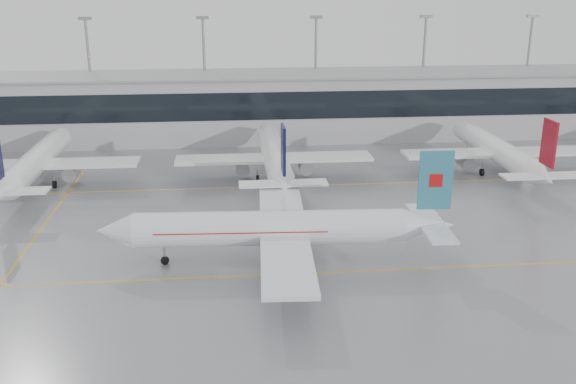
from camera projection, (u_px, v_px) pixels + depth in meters
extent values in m
plane|color=gray|center=(299.00, 274.00, 66.30)|extent=(320.00, 320.00, 0.00)
cube|color=gold|center=(299.00, 274.00, 66.30)|extent=(120.00, 0.25, 0.01)
cube|color=gold|center=(276.00, 186.00, 94.68)|extent=(120.00, 0.25, 0.01)
cube|color=gold|center=(40.00, 231.00, 77.71)|extent=(0.25, 60.00, 0.01)
cube|color=#A8A8AC|center=(263.00, 107.00, 123.09)|extent=(180.00, 15.00, 12.00)
cube|color=black|center=(265.00, 106.00, 115.48)|extent=(180.00, 0.20, 5.00)
cube|color=gray|center=(262.00, 74.00, 121.16)|extent=(182.00, 16.00, 0.40)
cylinder|color=gray|center=(91.00, 78.00, 124.16)|extent=(0.50, 0.50, 22.00)
cube|color=gray|center=(85.00, 18.00, 120.65)|extent=(2.40, 1.00, 0.60)
cylinder|color=gray|center=(205.00, 77.00, 126.19)|extent=(0.50, 0.50, 22.00)
cube|color=gray|center=(202.00, 18.00, 122.68)|extent=(2.40, 1.00, 0.60)
cylinder|color=gray|center=(315.00, 75.00, 128.23)|extent=(0.50, 0.50, 22.00)
cube|color=gray|center=(316.00, 17.00, 124.72)|extent=(2.40, 1.00, 0.60)
cylinder|color=gray|center=(423.00, 74.00, 130.26)|extent=(0.50, 0.50, 22.00)
cube|color=gray|center=(426.00, 17.00, 126.75)|extent=(2.40, 1.00, 0.60)
cylinder|color=gray|center=(526.00, 73.00, 132.30)|extent=(0.50, 0.50, 22.00)
cube|color=gray|center=(533.00, 16.00, 128.79)|extent=(2.40, 1.00, 0.60)
cylinder|color=white|center=(270.00, 228.00, 67.80)|extent=(28.58, 5.17, 3.73)
cone|color=white|center=(115.00, 231.00, 67.08)|extent=(4.18, 3.93, 3.73)
cone|color=white|center=(428.00, 225.00, 68.56)|extent=(5.78, 4.01, 3.73)
cube|color=white|center=(284.00, 231.00, 67.99)|extent=(6.55, 31.01, 0.45)
cube|color=white|center=(431.00, 223.00, 68.47)|extent=(3.40, 11.97, 0.25)
cube|color=teal|center=(436.00, 180.00, 67.01)|extent=(3.61, 0.53, 6.36)
cylinder|color=gray|center=(281.00, 263.00, 63.88)|extent=(3.70, 2.28, 2.10)
cylinder|color=gray|center=(278.00, 228.00, 72.99)|extent=(3.70, 2.28, 2.10)
cylinder|color=gray|center=(164.00, 253.00, 68.13)|extent=(0.20, 0.20, 1.63)
cylinder|color=black|center=(165.00, 260.00, 68.39)|extent=(0.91, 0.35, 0.90)
cylinder|color=gray|center=(294.00, 260.00, 66.24)|extent=(0.24, 0.24, 1.63)
cylinder|color=black|center=(294.00, 267.00, 66.50)|extent=(1.12, 0.51, 1.10)
cylinder|color=gray|center=(292.00, 241.00, 71.18)|extent=(0.24, 0.24, 1.63)
cylinder|color=black|center=(292.00, 248.00, 71.44)|extent=(1.12, 0.51, 1.10)
cube|color=#B70F0F|center=(436.00, 180.00, 67.00)|extent=(1.42, 0.52, 1.40)
cube|color=#B70F0F|center=(241.00, 227.00, 67.60)|extent=(18.17, 4.67, 0.12)
cylinder|color=white|center=(38.00, 159.00, 94.99)|extent=(3.59, 27.36, 3.59)
cone|color=white|center=(63.00, 135.00, 109.83)|extent=(3.59, 4.00, 3.59)
cone|color=white|center=(2.00, 193.00, 79.40)|extent=(3.59, 5.60, 3.59)
cube|color=white|center=(36.00, 164.00, 93.70)|extent=(29.64, 5.00, 0.45)
cube|color=white|center=(1.00, 192.00, 79.12)|extent=(11.40, 2.80, 0.25)
cylinder|color=gray|center=(4.00, 174.00, 94.19)|extent=(2.10, 3.60, 2.10)
cylinder|color=gray|center=(71.00, 172.00, 95.08)|extent=(2.10, 3.60, 2.10)
cylinder|color=gray|center=(58.00, 157.00, 105.90)|extent=(0.20, 0.20, 1.56)
cylinder|color=black|center=(58.00, 162.00, 106.14)|extent=(0.30, 0.90, 0.90)
cylinder|color=gray|center=(17.00, 180.00, 93.16)|extent=(0.24, 0.24, 1.56)
cylinder|color=black|center=(18.00, 185.00, 93.40)|extent=(0.45, 1.10, 1.10)
cylinder|color=gray|center=(54.00, 179.00, 93.64)|extent=(0.24, 0.24, 1.56)
cylinder|color=black|center=(55.00, 184.00, 93.88)|extent=(0.45, 1.10, 1.10)
cylinder|color=white|center=(273.00, 153.00, 98.23)|extent=(3.59, 27.36, 3.59)
cone|color=white|center=(267.00, 131.00, 113.06)|extent=(3.59, 4.00, 3.59)
cone|color=white|center=(283.00, 185.00, 82.64)|extent=(3.59, 5.60, 3.59)
cube|color=white|center=(274.00, 158.00, 96.94)|extent=(29.64, 5.00, 0.45)
cube|color=white|center=(283.00, 183.00, 82.36)|extent=(11.40, 2.80, 0.25)
cube|color=#0A0D34|center=(283.00, 149.00, 80.75)|extent=(0.35, 3.60, 6.12)
cylinder|color=gray|center=(243.00, 168.00, 97.43)|extent=(2.10, 3.60, 2.10)
cylinder|color=gray|center=(305.00, 166.00, 98.32)|extent=(2.10, 3.60, 2.10)
cylinder|color=gray|center=(269.00, 152.00, 109.13)|extent=(0.20, 0.20, 1.56)
cylinder|color=black|center=(269.00, 156.00, 109.37)|extent=(0.30, 0.90, 0.90)
cylinder|color=gray|center=(258.00, 174.00, 96.39)|extent=(0.24, 0.24, 1.56)
cylinder|color=black|center=(258.00, 179.00, 96.63)|extent=(0.45, 1.10, 1.10)
cylinder|color=gray|center=(292.00, 173.00, 96.87)|extent=(0.24, 0.24, 1.56)
cylinder|color=black|center=(292.00, 178.00, 97.12)|extent=(0.45, 1.10, 1.10)
cylinder|color=white|center=(494.00, 148.00, 101.47)|extent=(3.59, 27.36, 3.59)
cone|color=white|center=(459.00, 127.00, 116.30)|extent=(3.59, 4.00, 3.59)
cone|color=white|center=(543.00, 178.00, 85.88)|extent=(3.59, 5.60, 3.59)
cube|color=white|center=(497.00, 152.00, 100.17)|extent=(29.64, 5.00, 0.45)
cube|color=white|center=(544.00, 176.00, 85.60)|extent=(11.40, 2.80, 0.25)
cube|color=maroon|center=(549.00, 143.00, 83.99)|extent=(0.35, 3.60, 6.12)
cylinder|color=gray|center=(465.00, 162.00, 100.67)|extent=(2.10, 3.60, 2.10)
cylinder|color=gray|center=(524.00, 160.00, 101.56)|extent=(2.10, 3.60, 2.10)
cylinder|color=gray|center=(468.00, 147.00, 112.37)|extent=(0.20, 0.20, 1.56)
cylinder|color=black|center=(467.00, 151.00, 112.61)|extent=(0.30, 0.90, 0.90)
cylinder|color=gray|center=(482.00, 167.00, 99.63)|extent=(0.24, 0.24, 1.56)
cylinder|color=black|center=(482.00, 172.00, 99.87)|extent=(0.45, 1.10, 1.10)
cylinder|color=gray|center=(514.00, 167.00, 100.11)|extent=(0.24, 0.24, 1.56)
cylinder|color=black|center=(514.00, 171.00, 100.35)|extent=(0.45, 1.10, 1.10)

